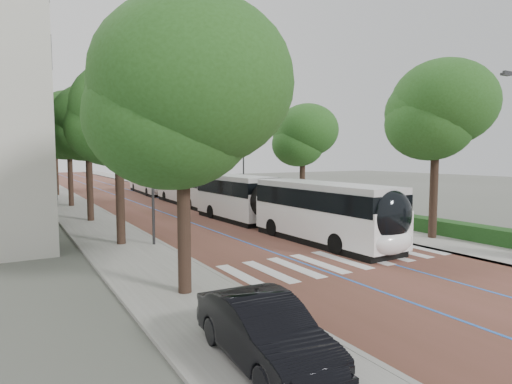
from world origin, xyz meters
TOP-DOWN VIEW (x-y plane):
  - ground at (0.00, 0.00)m, footprint 160.00×160.00m
  - road at (0.00, 40.00)m, footprint 11.00×140.00m
  - sidewalk_left at (-7.50, 40.00)m, footprint 4.00×140.00m
  - sidewalk_right at (7.50, 40.00)m, footprint 4.00×140.00m
  - kerb_left at (-5.60, 40.00)m, footprint 0.20×140.00m
  - kerb_right at (5.60, 40.00)m, footprint 0.20×140.00m
  - zebra_crossing at (0.20, 1.00)m, footprint 10.55×3.60m
  - lane_line_left at (-1.60, 40.00)m, footprint 0.12×126.00m
  - lane_line_right at (1.60, 40.00)m, footprint 0.12×126.00m
  - hedge at (9.10, 0.00)m, footprint 1.20×14.00m
  - streetlight_far at (6.62, 22.00)m, footprint 1.82×0.20m
  - lamp_post_left at (-6.10, 8.00)m, footprint 0.14×0.14m
  - trees_left at (-7.50, 25.93)m, footprint 6.47×61.33m
  - trees_right at (7.70, 23.60)m, footprint 5.79×47.66m
  - lead_bus at (1.80, 8.13)m, footprint 3.00×18.46m
  - bus_queued_0 at (2.33, 24.16)m, footprint 2.86×12.46m
  - bus_queued_1 at (2.56, 37.50)m, footprint 3.23×12.52m
  - parked_car at (-7.76, -5.46)m, footprint 1.78×4.52m

SIDE VIEW (x-z plane):
  - ground at x=0.00m, z-range 0.00..0.00m
  - road at x=0.00m, z-range 0.00..0.02m
  - lane_line_left at x=-1.60m, z-range 0.02..0.03m
  - lane_line_right at x=1.60m, z-range 0.02..0.03m
  - zebra_crossing at x=0.20m, z-range 0.02..0.03m
  - sidewalk_left at x=-7.50m, z-range 0.00..0.12m
  - sidewalk_right at x=7.50m, z-range 0.00..0.12m
  - kerb_left at x=-5.60m, z-range -0.01..0.13m
  - kerb_right at x=5.60m, z-range -0.01..0.13m
  - hedge at x=9.10m, z-range 0.12..0.92m
  - parked_car at x=-7.76m, z-range 0.12..1.58m
  - bus_queued_0 at x=2.33m, z-range 0.02..3.22m
  - bus_queued_1 at x=2.56m, z-range 0.02..3.22m
  - lead_bus at x=1.80m, z-range 0.03..3.23m
  - lamp_post_left at x=-6.10m, z-range 0.12..8.12m
  - streetlight_far at x=6.62m, z-range 0.82..8.82m
  - trees_right at x=7.70m, z-range 1.70..10.89m
  - trees_left at x=-7.50m, z-range 1.80..11.58m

